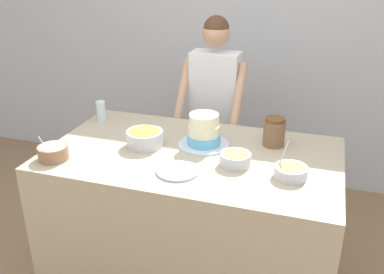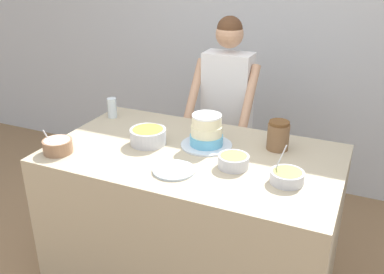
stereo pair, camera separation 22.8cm
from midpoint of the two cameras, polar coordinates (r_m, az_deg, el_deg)
The scene contains 11 objects.
wall_back at distance 3.71m, azimuth 5.89°, elevation 13.35°, with size 10.00×0.05×2.60m.
counter at distance 2.60m, azimuth -2.52°, elevation -11.33°, with size 1.61×0.93×0.93m.
person_baker at distance 3.06m, azimuth 0.87°, elevation 4.63°, with size 0.46×0.43×1.56m.
cake at distance 2.42m, azimuth -1.10°, elevation 0.63°, with size 0.29×0.29×0.19m.
frosting_bowl_yellow at distance 2.22m, azimuth 2.90°, elevation -2.97°, with size 0.16×0.16×0.07m.
frosting_bowl_olive at distance 2.13m, azimuth 10.06°, elevation -4.60°, with size 0.16×0.16×0.17m.
frosting_bowl_orange at distance 2.46m, azimuth -8.97°, elevation -0.16°, with size 0.21×0.21×0.09m.
frosting_bowl_white at distance 2.43m, azimuth -20.62°, elevation -1.94°, with size 0.16×0.16×0.15m.
drinking_glass at distance 2.87m, azimuth -14.27°, elevation 3.33°, with size 0.06×0.06×0.13m.
ceramic_plate at distance 2.17m, azimuth -5.05°, elevation -4.59°, with size 0.22×0.22×0.01m.
stoneware_jar at distance 2.45m, azimuth 8.31°, elevation 0.63°, with size 0.12×0.12×0.17m.
Camera 1 is at (0.65, -1.57, 1.96)m, focal length 40.00 mm.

